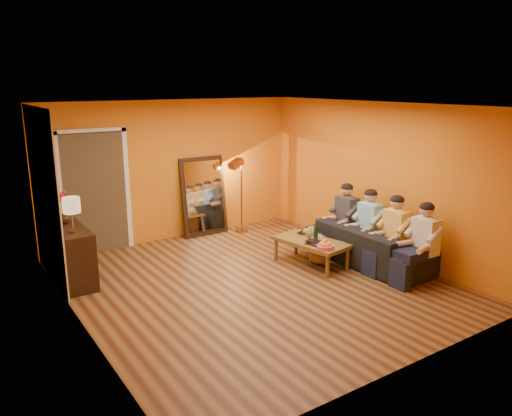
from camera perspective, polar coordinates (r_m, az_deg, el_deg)
room_shell at (r=7.42m, az=-1.69°, el=1.67°), size 5.00×5.50×2.60m
white_accent at (r=7.81m, az=-23.01°, el=1.16°), size 0.02×1.90×2.58m
doorway_recess at (r=9.11m, az=-18.13°, el=1.72°), size 1.06×0.30×2.10m
door_jamb_left at (r=8.86m, az=-21.45°, el=1.10°), size 0.08×0.06×2.20m
door_jamb_right at (r=9.16m, az=-14.51°, el=2.05°), size 0.08×0.06×2.20m
door_header at (r=8.83m, az=-18.46°, el=8.37°), size 1.22×0.06×0.08m
mirror_frame at (r=9.72m, az=-6.01°, el=1.37°), size 0.92×0.27×1.51m
mirror_glass at (r=9.68m, az=-5.90°, el=1.33°), size 0.78×0.21×1.35m
sideboard at (r=7.90m, az=-20.36°, el=-5.06°), size 0.44×1.18×0.85m
table_lamp at (r=7.42m, az=-20.26°, el=-0.77°), size 0.24×0.24×0.51m
sofa at (r=8.39m, az=12.65°, el=-4.13°), size 2.19×0.85×0.64m
coffee_table at (r=8.21m, az=6.28°, el=-5.08°), size 0.81×1.31×0.42m
floor_lamp at (r=9.83m, az=-1.67°, el=1.35°), size 0.35×0.31×1.44m
dog at (r=8.29m, az=7.08°, el=-4.14°), size 0.38×0.56×0.63m
person_far_left at (r=7.79m, az=18.74°, el=-3.75°), size 0.70×0.44×1.22m
person_mid_left at (r=8.11m, az=15.69°, el=-2.80°), size 0.70×0.44×1.22m
person_mid_right at (r=8.46m, az=12.88°, el=-1.92°), size 0.70×0.44×1.22m
person_far_right at (r=8.83m, az=10.31°, el=-1.10°), size 0.70×0.44×1.22m
fruit_bowl at (r=7.73m, az=7.91°, el=-4.09°), size 0.26×0.26×0.16m
wine_bottle at (r=8.09m, az=6.85°, el=-2.66°), size 0.07×0.07×0.31m
tumbler at (r=8.29m, az=6.43°, el=-3.05°), size 0.10×0.10×0.08m
laptop at (r=8.51m, az=5.74°, el=-2.80°), size 0.34×0.27×0.02m
book_lower at (r=7.88m, az=6.25°, el=-4.21°), size 0.24×0.27×0.02m
book_mid at (r=7.89m, az=6.26°, el=-4.04°), size 0.20×0.27×0.02m
book_upper at (r=7.86m, az=6.31°, el=-3.94°), size 0.23×0.27×0.02m
vase at (r=7.98m, az=-21.11°, el=-1.01°), size 0.18×0.18×0.19m
flowers at (r=7.92m, az=-21.30°, el=0.94°), size 0.17×0.17×0.51m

